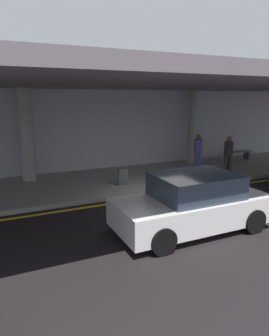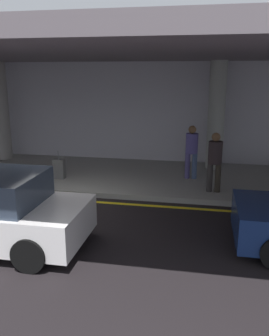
{
  "view_description": "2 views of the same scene",
  "coord_description": "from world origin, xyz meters",
  "px_view_note": "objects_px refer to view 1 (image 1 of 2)",
  "views": [
    {
      "loc": [
        -5.14,
        -8.31,
        3.4
      ],
      "look_at": [
        -0.23,
        2.36,
        0.71
      ],
      "focal_mm": 32.53,
      "sensor_mm": 36.0,
      "label": 1
    },
    {
      "loc": [
        3.61,
        -8.22,
        3.4
      ],
      "look_at": [
        1.67,
        1.81,
        0.71
      ],
      "focal_mm": 38.69,
      "sensor_mm": 36.0,
      "label": 2
    }
  ],
  "objects_px": {
    "suitcase_upright_primary": "(122,177)",
    "bench_metal": "(238,154)",
    "support_column_left_mid": "(194,127)",
    "support_column_far_left": "(27,135)",
    "traveler_with_luggage": "(228,153)",
    "car_white": "(192,204)",
    "person_waiting_for_ride": "(198,150)"
  },
  "relations": [
    {
      "from": "support_column_left_mid",
      "to": "car_white",
      "type": "relative_size",
      "value": 0.89
    },
    {
      "from": "support_column_far_left",
      "to": "bench_metal",
      "type": "relative_size",
      "value": 2.28
    },
    {
      "from": "person_waiting_for_ride",
      "to": "bench_metal",
      "type": "bearing_deg",
      "value": 77.13
    },
    {
      "from": "support_column_left_mid",
      "to": "person_waiting_for_ride",
      "type": "xyz_separation_m",
      "value": [
        -0.74,
        -1.44,
        -0.86
      ]
    },
    {
      "from": "person_waiting_for_ride",
      "to": "suitcase_upright_primary",
      "type": "bearing_deg",
      "value": -108.57
    },
    {
      "from": "traveler_with_luggage",
      "to": "bench_metal",
      "type": "xyz_separation_m",
      "value": [
        2.73,
        2.26,
        -0.61
      ]
    },
    {
      "from": "car_white",
      "to": "suitcase_upright_primary",
      "type": "relative_size",
      "value": 4.56
    },
    {
      "from": "traveler_with_luggage",
      "to": "suitcase_upright_primary",
      "type": "height_order",
      "value": "traveler_with_luggage"
    },
    {
      "from": "car_white",
      "to": "suitcase_upright_primary",
      "type": "height_order",
      "value": "car_white"
    },
    {
      "from": "support_column_left_mid",
      "to": "bench_metal",
      "type": "distance_m",
      "value": 3.08
    },
    {
      "from": "support_column_left_mid",
      "to": "suitcase_upright_primary",
      "type": "height_order",
      "value": "support_column_left_mid"
    },
    {
      "from": "traveler_with_luggage",
      "to": "person_waiting_for_ride",
      "type": "height_order",
      "value": "same"
    },
    {
      "from": "support_column_left_mid",
      "to": "person_waiting_for_ride",
      "type": "distance_m",
      "value": 1.84
    },
    {
      "from": "support_column_left_mid",
      "to": "person_waiting_for_ride",
      "type": "height_order",
      "value": "support_column_left_mid"
    },
    {
      "from": "person_waiting_for_ride",
      "to": "bench_metal",
      "type": "height_order",
      "value": "person_waiting_for_ride"
    },
    {
      "from": "person_waiting_for_ride",
      "to": "suitcase_upright_primary",
      "type": "xyz_separation_m",
      "value": [
        -4.09,
        -0.8,
        -0.65
      ]
    },
    {
      "from": "suitcase_upright_primary",
      "to": "bench_metal",
      "type": "bearing_deg",
      "value": -4.9
    },
    {
      "from": "support_column_left_mid",
      "to": "traveler_with_luggage",
      "type": "xyz_separation_m",
      "value": [
        -0.06,
        -2.68,
        -0.86
      ]
    },
    {
      "from": "traveler_with_luggage",
      "to": "suitcase_upright_primary",
      "type": "distance_m",
      "value": 4.84
    },
    {
      "from": "support_column_left_mid",
      "to": "support_column_far_left",
      "type": "bearing_deg",
      "value": 180.0
    },
    {
      "from": "traveler_with_luggage",
      "to": "car_white",
      "type": "bearing_deg",
      "value": -78.95
    },
    {
      "from": "support_column_left_mid",
      "to": "suitcase_upright_primary",
      "type": "relative_size",
      "value": 4.06
    },
    {
      "from": "person_waiting_for_ride",
      "to": "suitcase_upright_primary",
      "type": "distance_m",
      "value": 4.22
    },
    {
      "from": "support_column_left_mid",
      "to": "suitcase_upright_primary",
      "type": "distance_m",
      "value": 5.54
    },
    {
      "from": "support_column_far_left",
      "to": "traveler_with_luggage",
      "type": "bearing_deg",
      "value": -18.62
    },
    {
      "from": "suitcase_upright_primary",
      "to": "bench_metal",
      "type": "height_order",
      "value": "suitcase_upright_primary"
    },
    {
      "from": "support_column_left_mid",
      "to": "bench_metal",
      "type": "relative_size",
      "value": 2.28
    },
    {
      "from": "traveler_with_luggage",
      "to": "person_waiting_for_ride",
      "type": "bearing_deg",
      "value": 179.94
    },
    {
      "from": "support_column_far_left",
      "to": "person_waiting_for_ride",
      "type": "height_order",
      "value": "support_column_far_left"
    },
    {
      "from": "support_column_left_mid",
      "to": "bench_metal",
      "type": "xyz_separation_m",
      "value": [
        2.67,
        -0.42,
        -1.47
      ]
    },
    {
      "from": "traveler_with_luggage",
      "to": "suitcase_upright_primary",
      "type": "bearing_deg",
      "value": -124.19
    },
    {
      "from": "traveler_with_luggage",
      "to": "support_column_left_mid",
      "type": "bearing_deg",
      "value": 149.78
    }
  ]
}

